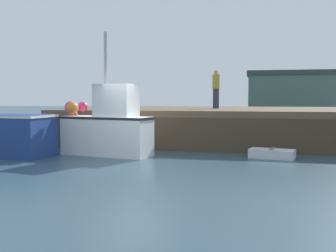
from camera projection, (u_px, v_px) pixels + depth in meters
ground at (129, 165)px, 12.53m from camera, size 120.00×160.00×0.10m
pier at (230, 114)px, 18.54m from camera, size 14.83×8.62×1.53m
fishing_boat_near_left at (3, 134)px, 14.09m from camera, size 3.65×1.92×1.45m
fishing_boat_near_right at (107, 126)px, 14.12m from camera, size 3.50×1.80×4.31m
rowboat at (272, 154)px, 13.49m from camera, size 1.58×1.02×0.35m
dockworker at (216, 89)px, 18.84m from camera, size 0.34×0.34×1.80m
warehouse at (292, 94)px, 45.26m from camera, size 10.02×5.93×4.99m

